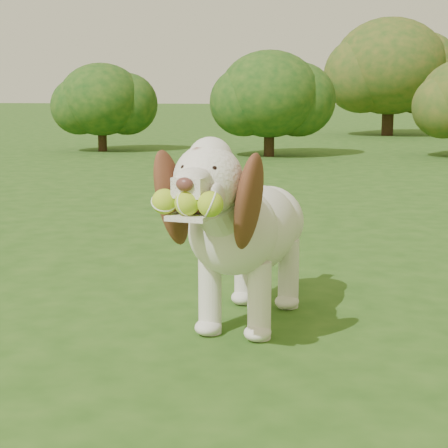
# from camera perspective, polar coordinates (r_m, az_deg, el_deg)

# --- Properties ---
(ground) EXTENTS (80.00, 80.00, 0.00)m
(ground) POSITION_cam_1_polar(r_m,az_deg,el_deg) (3.34, 3.25, -7.26)
(ground) COLOR #234B15
(ground) RESTS_ON ground
(dog) EXTENTS (0.58, 1.29, 0.84)m
(dog) POSITION_cam_1_polar(r_m,az_deg,el_deg) (3.13, 1.57, -0.02)
(dog) COLOR silver
(dog) RESTS_ON ground
(shrub_a) EXTENTS (1.32, 1.32, 1.37)m
(shrub_a) POSITION_cam_1_polar(r_m,az_deg,el_deg) (11.97, -9.34, 9.34)
(shrub_a) COLOR #382314
(shrub_a) RESTS_ON ground
(shrub_i) EXTENTS (2.31, 2.31, 2.40)m
(shrub_i) POSITION_cam_1_polar(r_m,az_deg,el_deg) (15.99, 12.52, 11.64)
(shrub_i) COLOR #382314
(shrub_i) RESTS_ON ground
(shrub_b) EXTENTS (1.48, 1.48, 1.53)m
(shrub_b) POSITION_cam_1_polar(r_m,az_deg,el_deg) (10.98, 3.49, 9.85)
(shrub_b) COLOR #382314
(shrub_b) RESTS_ON ground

